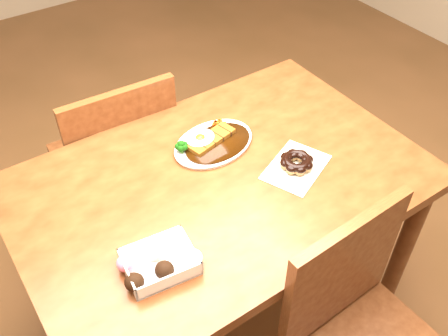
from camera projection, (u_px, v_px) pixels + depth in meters
ground at (222, 312)px, 1.99m from camera, size 6.00×6.00×0.00m
table at (221, 201)px, 1.54m from camera, size 1.20×0.80×0.75m
chair_far at (119, 160)px, 1.93m from camera, size 0.44×0.44×0.87m
katsu_curry_plate at (212, 142)px, 1.57m from camera, size 0.30×0.23×0.05m
donut_box at (158, 263)px, 1.22m from camera, size 0.20×0.15×0.05m
pon_de_ring at (296, 162)px, 1.49m from camera, size 0.25×0.22×0.04m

